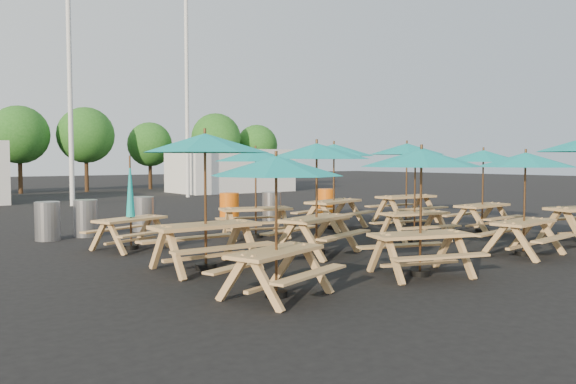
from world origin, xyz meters
TOP-DOWN VIEW (x-y plane):
  - ground at (0.00, 0.00)m, footprint 120.00×120.00m
  - picnic_unit_0 at (-4.50, -4.08)m, footprint 2.41×2.41m
  - picnic_unit_1 at (-4.30, -1.67)m, footprint 2.37×2.37m
  - picnic_unit_2 at (-4.48, 1.36)m, footprint 1.98×1.85m
  - picnic_unit_3 at (-1.67, -4.38)m, footprint 2.60×2.60m
  - picnic_unit_4 at (-1.67, -1.65)m, footprint 2.75×2.75m
  - picnic_unit_5 at (-1.26, 1.20)m, footprint 2.69×2.69m
  - picnic_unit_6 at (1.64, -4.36)m, footprint 2.20×2.20m
  - picnic_unit_7 at (1.42, -1.68)m, footprint 2.36×2.36m
  - picnic_unit_8 at (1.50, 1.32)m, footprint 2.82×2.82m
  - picnic_unit_10 at (4.28, -1.65)m, footprint 2.22×2.22m
  - picnic_unit_11 at (4.47, 1.20)m, footprint 2.51×2.51m
  - waste_bin_0 at (-5.58, 3.90)m, footprint 0.59×0.59m
  - waste_bin_1 at (-4.63, 3.99)m, footprint 0.59×0.59m
  - waste_bin_2 at (-3.00, 4.17)m, footprint 0.59×0.59m
  - waste_bin_3 at (-0.15, 4.28)m, footprint 0.59×0.59m
  - waste_bin_4 at (1.17, 3.88)m, footprint 0.59×0.59m
  - waste_bin_5 at (3.80, 4.24)m, footprint 0.59×0.59m
  - mast_0 at (-2.00, 14.00)m, footprint 0.20×0.20m
  - mast_1 at (4.50, 16.00)m, footprint 0.20×0.20m
  - event_tent_1 at (9.00, 19.00)m, footprint 7.00×4.00m
  - tree_3 at (-1.75, 24.72)m, footprint 3.36×3.36m
  - tree_4 at (1.90, 24.26)m, footprint 3.41×3.41m
  - tree_5 at (6.22, 24.67)m, footprint 2.94×2.94m
  - tree_6 at (10.23, 22.90)m, footprint 3.38×3.38m
  - tree_7 at (13.63, 22.92)m, footprint 2.95×2.95m

SIDE VIEW (x-z plane):
  - ground at x=0.00m, z-range 0.00..0.00m
  - waste_bin_0 at x=-5.58m, z-range 0.00..0.95m
  - waste_bin_1 at x=-4.63m, z-range 0.00..0.95m
  - waste_bin_2 at x=-3.00m, z-range 0.00..0.95m
  - waste_bin_3 at x=-0.15m, z-range 0.00..0.95m
  - waste_bin_4 at x=1.17m, z-range 0.00..0.95m
  - waste_bin_5 at x=3.80m, z-range 0.00..0.95m
  - picnic_unit_2 at x=-4.48m, z-range -0.18..1.88m
  - event_tent_1 at x=9.00m, z-range 0.00..2.60m
  - picnic_unit_0 at x=-4.50m, z-range 0.76..2.81m
  - picnic_unit_7 at x=1.42m, z-range 0.78..2.89m
  - picnic_unit_6 at x=1.64m, z-range 0.79..2.93m
  - picnic_unit_3 at x=-1.67m, z-range 0.80..2.98m
  - picnic_unit_10 at x=4.28m, z-range 0.83..3.09m
  - picnic_unit_5 at x=-1.26m, z-range 0.84..3.10m
  - picnic_unit_4 at x=-1.67m, z-range 0.86..3.20m
  - picnic_unit_8 at x=1.50m, z-range 0.90..3.34m
  - picnic_unit_1 at x=-4.30m, z-range 0.91..3.38m
  - picnic_unit_11 at x=4.47m, z-range 0.92..3.43m
  - tree_5 at x=6.22m, z-range 0.75..5.20m
  - tree_7 at x=13.63m, z-range 0.75..5.23m
  - tree_3 at x=-1.75m, z-range 0.86..5.95m
  - tree_6 at x=10.23m, z-range 0.86..5.99m
  - tree_4 at x=1.90m, z-range 0.87..6.04m
  - mast_0 at x=-2.00m, z-range 0.00..12.00m
  - mast_1 at x=4.50m, z-range 0.00..12.00m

